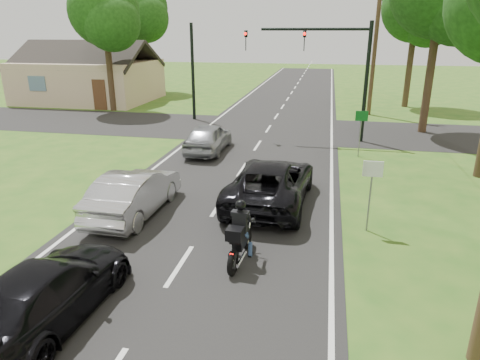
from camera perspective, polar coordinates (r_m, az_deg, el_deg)
name	(u,v)px	position (r m, az deg, el deg)	size (l,w,h in m)	color
ground	(180,266)	(10.94, -8.03, -11.27)	(140.00, 140.00, 0.00)	#2B5A19
road	(251,156)	(19.91, 1.41, 3.18)	(8.00, 100.00, 0.01)	black
cross_road	(268,129)	(25.66, 3.79, 6.82)	(60.00, 7.00, 0.01)	black
motorcycle_rider	(240,238)	(10.70, -0.03, -7.78)	(0.56, 1.94, 1.67)	black
dark_suv	(271,182)	(14.31, 4.15, -0.26)	(2.45, 5.31, 1.47)	black
silver_sedan	(134,193)	(13.83, -13.91, -1.63)	(1.50, 4.31, 1.42)	silver
silver_suv	(208,138)	(20.56, -4.24, 5.66)	(1.63, 4.06, 1.38)	#929599
dark_car_behind	(47,292)	(9.53, -24.36, -13.41)	(1.79, 4.40, 1.28)	black
traffic_signal	(330,60)	(22.87, 11.93, 15.41)	(6.38, 0.44, 6.00)	black
signal_pole_far	(193,73)	(28.27, -6.31, 14.05)	(0.20, 0.20, 6.00)	black
utility_pole_far	(376,38)	(30.97, 17.66, 17.62)	(1.60, 0.28, 10.00)	brown
sign_white	(372,179)	(12.53, 17.18, 0.12)	(0.55, 0.07, 2.12)	slate
sign_green	(361,123)	(20.26, 15.85, 7.38)	(0.55, 0.07, 2.12)	slate
tree_row_e	(421,11)	(35.18, 23.00, 20.00)	(5.28, 5.12, 9.61)	#332316
tree_left_near	(107,15)	(32.35, -17.36, 20.26)	(5.12, 4.96, 9.22)	#332316
tree_left_far	(140,12)	(42.21, -13.20, 21.00)	(5.76, 5.58, 10.14)	#332316
house	(90,79)	(38.28, -19.39, 12.60)	(10.20, 8.00, 4.84)	#CBAA8D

